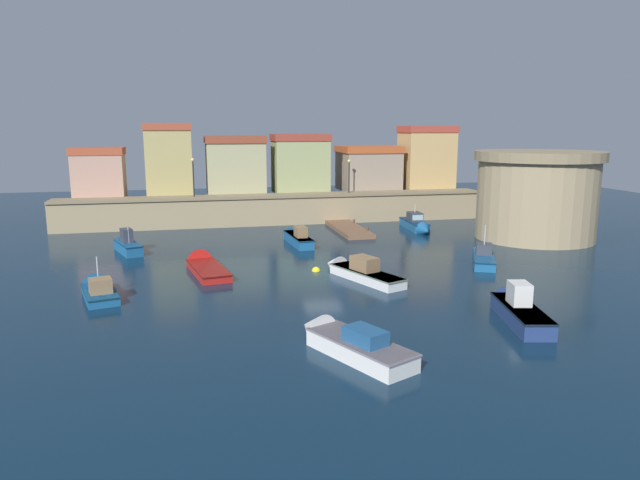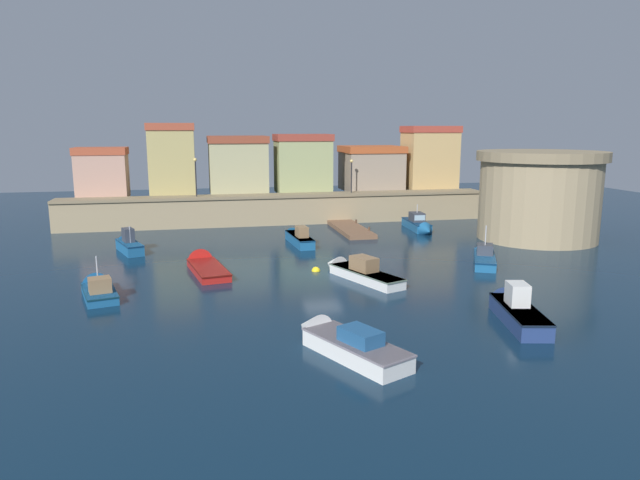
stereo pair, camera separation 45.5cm
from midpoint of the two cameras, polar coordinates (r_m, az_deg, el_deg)
name	(u,v)px [view 2 (the right image)]	position (r m, az deg, el deg)	size (l,w,h in m)	color
ground_plane	(323,271)	(38.23, 0.63, -3.14)	(111.82, 111.82, 0.00)	#0C2338
quay_wall	(280,209)	(57.21, -3.75, 3.10)	(42.12, 2.87, 2.92)	#9E8966
old_town_backdrop	(287,163)	(60.63, -3.12, 7.59)	(39.19, 6.00, 7.16)	tan
fortress_tower	(539,195)	(52.27, 21.13, 4.19)	(10.62, 10.62, 7.47)	#9E8966
pier_dock	(351,229)	(53.16, 3.31, 1.09)	(2.47, 8.63, 0.70)	brown
quay_lamp_0	(196,171)	(56.22, -12.01, 6.69)	(0.32, 0.32, 3.65)	black
quay_lamp_1	(352,171)	(58.31, 3.37, 6.89)	(0.32, 0.32, 3.34)	black
moored_boat_0	(514,308)	(30.58, 19.07, -6.36)	(2.88, 6.74, 2.22)	navy
moored_boat_1	(128,244)	(46.78, -18.27, -0.38)	(2.83, 5.22, 2.24)	#195689
moored_boat_2	(484,255)	(42.77, 16.26, -1.48)	(4.06, 6.41, 3.07)	#195689
moored_boat_3	(98,288)	(35.29, -20.83, -4.50)	(2.81, 5.27, 2.86)	#195689
moored_boat_4	(298,237)	(47.65, -1.97, 0.31)	(1.69, 6.72, 1.81)	#195689
moored_boat_5	(204,265)	(39.61, -11.12, -2.45)	(3.01, 7.08, 1.75)	red
moored_boat_6	(357,271)	(36.65, 4.01, -3.07)	(4.01, 7.25, 1.89)	white
moored_boat_7	(341,341)	(24.84, 2.65, -9.98)	(4.33, 6.62, 1.80)	white
moored_boat_8	(419,225)	(54.13, 10.03, 1.49)	(1.78, 6.42, 2.65)	#195689
mooring_buoy_0	(316,271)	(38.33, -0.07, -3.10)	(0.57, 0.57, 0.57)	yellow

